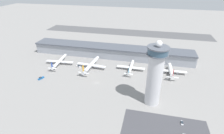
% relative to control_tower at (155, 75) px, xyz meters
% --- Properties ---
extents(ground_plane, '(1000.00, 1000.00, 0.00)m').
position_rel_control_tower_xyz_m(ground_plane, '(-58.39, 19.17, -29.01)').
color(ground_plane, gray).
extents(terminal_building, '(219.69, 25.00, 15.60)m').
position_rel_control_tower_xyz_m(terminal_building, '(-58.39, 89.17, -21.11)').
color(terminal_building, '#9399A3').
rests_on(terminal_building, ground).
extents(runway_strip, '(329.53, 44.00, 0.01)m').
position_rel_control_tower_xyz_m(runway_strip, '(-58.39, 211.72, -29.00)').
color(runway_strip, '#515154').
rests_on(runway_strip, ground).
extents(control_tower, '(17.49, 17.49, 58.75)m').
position_rel_control_tower_xyz_m(control_tower, '(0.00, 0.00, 0.00)').
color(control_tower, silver).
rests_on(control_tower, ground).
extents(parking_lot_surface, '(64.00, 40.00, 0.01)m').
position_rel_control_tower_xyz_m(parking_lot_surface, '(11.11, -34.18, -29.00)').
color(parking_lot_surface, '#424247').
rests_on(parking_lot_surface, ground).
extents(airplane_gate_alpha, '(35.76, 41.22, 12.22)m').
position_rel_control_tower_xyz_m(airplane_gate_alpha, '(-117.60, 50.28, -24.63)').
color(airplane_gate_alpha, white).
rests_on(airplane_gate_alpha, ground).
extents(airplane_gate_bravo, '(37.50, 44.87, 14.25)m').
position_rel_control_tower_xyz_m(airplane_gate_bravo, '(-74.52, 49.47, -24.25)').
color(airplane_gate_bravo, silver).
rests_on(airplane_gate_bravo, ground).
extents(airplane_gate_charlie, '(33.61, 35.34, 11.55)m').
position_rel_control_tower_xyz_m(airplane_gate_charlie, '(-26.22, 55.33, -24.83)').
color(airplane_gate_charlie, white).
rests_on(airplane_gate_charlie, ground).
extents(airplane_gate_delta, '(36.42, 33.54, 13.72)m').
position_rel_control_tower_xyz_m(airplane_gate_delta, '(20.13, 57.04, -24.77)').
color(airplane_gate_delta, white).
rests_on(airplane_gate_delta, ground).
extents(service_truck_catering, '(4.60, 7.47, 2.50)m').
position_rel_control_tower_xyz_m(service_truck_catering, '(-120.78, 13.28, -28.14)').
color(service_truck_catering, black).
rests_on(service_truck_catering, ground).
extents(service_truck_fuel, '(7.24, 5.56, 3.13)m').
position_rel_control_tower_xyz_m(service_truck_fuel, '(-90.97, 48.75, -27.91)').
color(service_truck_fuel, black).
rests_on(service_truck_fuel, ground).
extents(car_silver_sedan, '(1.96, 4.59, 1.36)m').
position_rel_control_tower_xyz_m(car_silver_sedan, '(24.15, -20.83, -28.48)').
color(car_silver_sedan, black).
rests_on(car_silver_sedan, ground).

